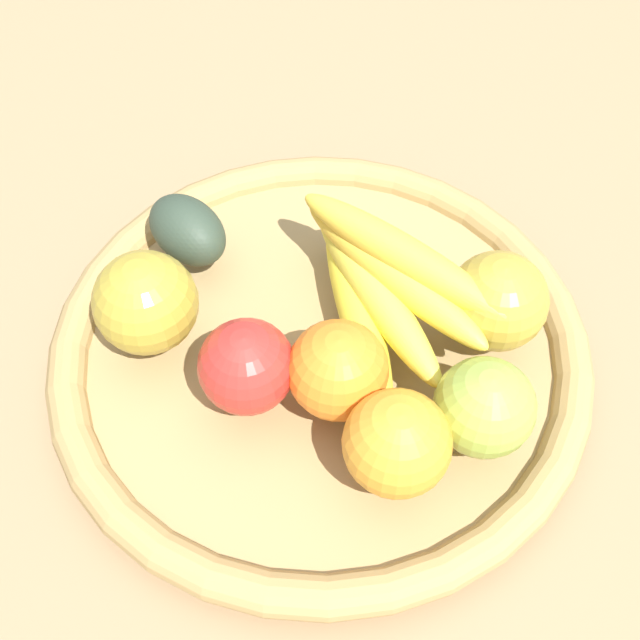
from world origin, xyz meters
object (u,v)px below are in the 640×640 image
object	(u,v)px
orange_1	(397,443)
apple_3	(497,301)
apple_0	(247,367)
apple_1	(146,303)
apple_2	(484,407)
avocado	(187,230)
banana_bunch	(382,282)
orange_0	(344,369)

from	to	relation	value
orange_1	apple_3	distance (m)	0.14
apple_0	apple_1	distance (m)	0.09
apple_0	apple_2	xyz separation A→B (m)	(-0.07, -0.15, 0.00)
apple_1	avocado	xyz separation A→B (m)	(0.08, -0.04, -0.01)
banana_bunch	avocado	size ratio (longest dim) A/B	2.54
apple_1	apple_2	size ratio (longest dim) A/B	1.12
banana_bunch	avocado	xyz separation A→B (m)	(0.10, 0.14, -0.01)
apple_0	apple_1	bearing A→B (deg)	42.56
apple_1	apple_2	bearing A→B (deg)	-122.53
apple_0	apple_2	distance (m)	0.17
orange_1	apple_0	bearing A→B (deg)	46.31
avocado	apple_3	bearing A→B (deg)	-121.81
orange_1	banana_bunch	size ratio (longest dim) A/B	0.38
banana_bunch	apple_3	distance (m)	0.09
apple_0	orange_0	xyz separation A→B (m)	(-0.02, -0.07, 0.00)
apple_0	apple_2	size ratio (longest dim) A/B	0.99
banana_bunch	avocado	bearing A→B (deg)	55.16
apple_0	avocado	distance (m)	0.15
apple_2	apple_3	distance (m)	0.09
apple_3	avocado	bearing A→B (deg)	58.19
banana_bunch	orange_0	size ratio (longest dim) A/B	2.66
orange_0	apple_2	distance (m)	0.10
orange_0	apple_3	bearing A→B (deg)	-75.60
banana_bunch	orange_0	xyz separation A→B (m)	(-0.07, 0.05, 0.00)
orange_0	apple_1	xyz separation A→B (m)	(0.09, 0.13, 0.00)
banana_bunch	apple_3	bearing A→B (deg)	-115.98
apple_2	apple_1	bearing A→B (deg)	57.47
orange_0	apple_2	xyz separation A→B (m)	(-0.05, -0.09, -0.00)
orange_1	orange_0	xyz separation A→B (m)	(0.06, 0.02, -0.00)
apple_3	banana_bunch	bearing A→B (deg)	64.02
orange_0	avocado	xyz separation A→B (m)	(0.17, 0.09, -0.01)
orange_1	avocado	world-z (taller)	orange_1
avocado	orange_0	bearing A→B (deg)	-151.39
orange_0	apple_3	xyz separation A→B (m)	(0.03, -0.12, 0.00)
orange_1	orange_0	size ratio (longest dim) A/B	1.01
banana_bunch	apple_2	xyz separation A→B (m)	(-0.12, -0.04, -0.00)
orange_1	apple_2	distance (m)	0.07
banana_bunch	apple_3	world-z (taller)	apple_3
orange_1	apple_3	bearing A→B (deg)	-47.25
apple_0	orange_0	distance (m)	0.07
apple_2	orange_0	bearing A→B (deg)	59.52
apple_0	avocado	xyz separation A→B (m)	(0.15, 0.02, -0.01)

